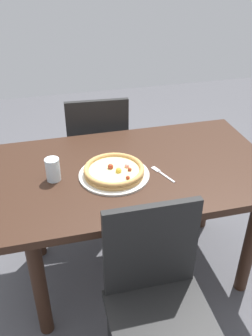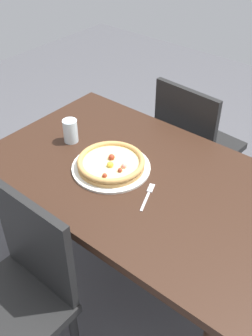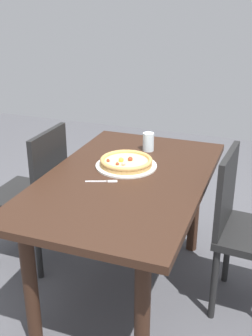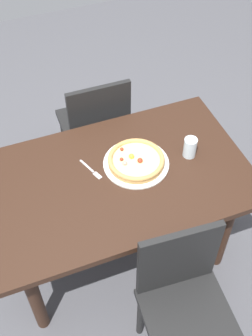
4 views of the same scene
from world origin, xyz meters
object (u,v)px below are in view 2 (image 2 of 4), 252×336
pizza (111,163)px  fork (148,195)px  chair_near (18,296)px  drinking_glass (70,131)px  dining_table (141,194)px  plate (111,167)px  chair_far (194,145)px

pizza → fork: size_ratio=1.83×
chair_near → drinking_glass: 0.76m
dining_table → plate: 0.18m
chair_far → plate: (-0.03, -0.68, 0.24)m
chair_near → drinking_glass: chair_near is taller
chair_far → plate: 0.72m
pizza → fork: (0.23, -0.04, -0.03)m
chair_far → fork: (0.20, -0.71, 0.23)m
pizza → dining_table: bearing=19.4°
plate → pizza: pizza is taller
chair_near → fork: bearing=-108.2°
dining_table → drinking_glass: 0.45m
plate → pizza: size_ratio=1.17×
chair_near → fork: chair_near is taller
dining_table → drinking_glass: size_ratio=12.20×
chair_near → plate: size_ratio=2.61×
plate → fork: 0.23m
drinking_glass → plate: bearing=-7.7°
dining_table → plate: plate is taller
pizza → fork: bearing=-9.1°
dining_table → pizza: size_ratio=4.69×
chair_near → plate: 0.63m
chair_near → plate: (-0.04, 0.59, 0.24)m
chair_near → fork: size_ratio=5.59×
chair_far → plate: bearing=-88.5°
dining_table → fork: fork is taller
fork → chair_far: bearing=-5.5°
chair_near → pizza: 0.64m
dining_table → chair_far: (-0.10, 0.63, -0.13)m
dining_table → chair_near: 0.65m
fork → drinking_glass: size_ratio=1.42×
plate → dining_table: bearing=19.2°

